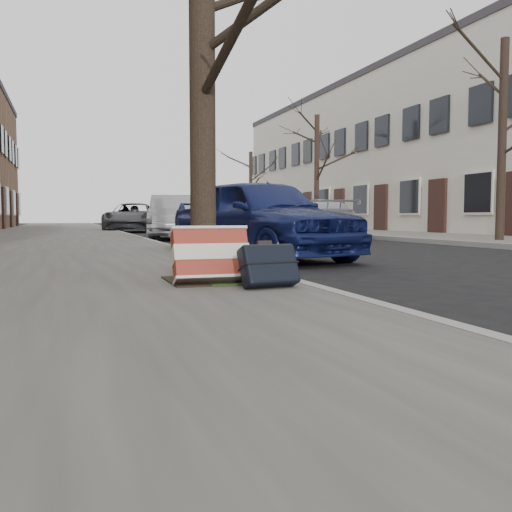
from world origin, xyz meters
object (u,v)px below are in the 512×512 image
object	(u,v)px
suitcase_navy	(269,265)
car_near_front	(261,218)
suitcase_red	(211,255)
street_tree	(202,23)
car_near_mid	(175,217)

from	to	relation	value
suitcase_navy	car_near_front	world-z (taller)	car_near_front
suitcase_red	suitcase_navy	distance (m)	0.58
street_tree	car_near_mid	size ratio (longest dim) A/B	1.17
suitcase_navy	car_near_mid	world-z (taller)	car_near_mid
street_tree	suitcase_red	world-z (taller)	street_tree
suitcase_navy	suitcase_red	bearing A→B (deg)	125.34
suitcase_red	suitcase_navy	bearing A→B (deg)	-44.72
suitcase_red	car_near_front	size ratio (longest dim) A/B	0.16
suitcase_navy	car_near_front	distance (m)	4.82
suitcase_red	car_near_mid	size ratio (longest dim) A/B	0.16
car_near_front	suitcase_navy	bearing A→B (deg)	-122.68
street_tree	suitcase_navy	xyz separation A→B (m)	(0.32, -1.04, -2.28)
suitcase_red	car_near_front	distance (m)	4.58
suitcase_red	suitcase_navy	size ratio (longest dim) A/B	1.33
car_near_front	car_near_mid	bearing A→B (deg)	74.43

